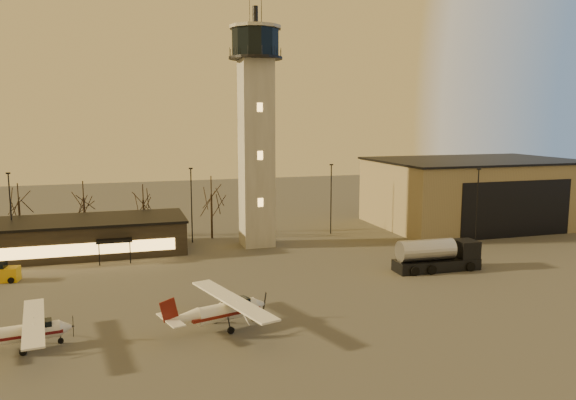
{
  "coord_description": "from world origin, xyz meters",
  "views": [
    {
      "loc": [
        -17.38,
        -40.63,
        16.78
      ],
      "look_at": [
        -0.93,
        13.0,
        8.47
      ],
      "focal_mm": 35.0,
      "sensor_mm": 36.0,
      "label": 1
    }
  ],
  "objects_px": {
    "terminal": "(81,236)",
    "cessna_front": "(228,314)",
    "fuel_truck": "(436,258)",
    "service_cart": "(2,274)",
    "hangar": "(474,192)",
    "cessna_rear": "(29,335)",
    "control_tower": "(256,121)"
  },
  "relations": [
    {
      "from": "cessna_rear",
      "to": "control_tower",
      "type": "bearing_deg",
      "value": 42.23
    },
    {
      "from": "fuel_truck",
      "to": "hangar",
      "type": "bearing_deg",
      "value": 49.12
    },
    {
      "from": "control_tower",
      "to": "service_cart",
      "type": "bearing_deg",
      "value": -163.78
    },
    {
      "from": "cessna_rear",
      "to": "fuel_truck",
      "type": "xyz_separation_m",
      "value": [
        39.99,
        9.92,
        0.39
      ]
    },
    {
      "from": "hangar",
      "to": "terminal",
      "type": "xyz_separation_m",
      "value": [
        -57.99,
        -2.0,
        -3.0
      ]
    },
    {
      "from": "control_tower",
      "to": "fuel_truck",
      "type": "xyz_separation_m",
      "value": [
        15.96,
        -17.81,
        -14.92
      ]
    },
    {
      "from": "service_cart",
      "to": "cessna_front",
      "type": "bearing_deg",
      "value": -35.97
    },
    {
      "from": "hangar",
      "to": "fuel_truck",
      "type": "bearing_deg",
      "value": -132.6
    },
    {
      "from": "service_cart",
      "to": "cessna_rear",
      "type": "bearing_deg",
      "value": -66.7
    },
    {
      "from": "terminal",
      "to": "cessna_rear",
      "type": "relative_size",
      "value": 2.36
    },
    {
      "from": "cessna_front",
      "to": "fuel_truck",
      "type": "relative_size",
      "value": 1.24
    },
    {
      "from": "cessna_rear",
      "to": "cessna_front",
      "type": "bearing_deg",
      "value": -7.51
    },
    {
      "from": "hangar",
      "to": "service_cart",
      "type": "xyz_separation_m",
      "value": [
        -65.13,
        -12.45,
        -4.4
      ]
    },
    {
      "from": "cessna_rear",
      "to": "service_cart",
      "type": "relative_size",
      "value": 3.24
    },
    {
      "from": "control_tower",
      "to": "cessna_front",
      "type": "relative_size",
      "value": 2.71
    },
    {
      "from": "terminal",
      "to": "fuel_truck",
      "type": "distance_m",
      "value": 42.81
    },
    {
      "from": "terminal",
      "to": "service_cart",
      "type": "distance_m",
      "value": 12.74
    },
    {
      "from": "hangar",
      "to": "terminal",
      "type": "distance_m",
      "value": 58.11
    },
    {
      "from": "terminal",
      "to": "cessna_rear",
      "type": "xyz_separation_m",
      "value": [
        -2.03,
        -29.71,
        -1.15
      ]
    },
    {
      "from": "cessna_rear",
      "to": "service_cart",
      "type": "xyz_separation_m",
      "value": [
        -5.1,
        19.26,
        -0.26
      ]
    },
    {
      "from": "cessna_front",
      "to": "service_cart",
      "type": "bearing_deg",
      "value": 119.2
    },
    {
      "from": "cessna_front",
      "to": "fuel_truck",
      "type": "distance_m",
      "value": 27.22
    },
    {
      "from": "terminal",
      "to": "cessna_front",
      "type": "distance_m",
      "value": 32.47
    },
    {
      "from": "hangar",
      "to": "cessna_front",
      "type": "distance_m",
      "value": 55.55
    },
    {
      "from": "control_tower",
      "to": "fuel_truck",
      "type": "height_order",
      "value": "control_tower"
    },
    {
      "from": "terminal",
      "to": "hangar",
      "type": "bearing_deg",
      "value": 1.97
    },
    {
      "from": "hangar",
      "to": "terminal",
      "type": "relative_size",
      "value": 1.2
    },
    {
      "from": "fuel_truck",
      "to": "service_cart",
      "type": "relative_size",
      "value": 2.91
    },
    {
      "from": "terminal",
      "to": "fuel_truck",
      "type": "xyz_separation_m",
      "value": [
        37.95,
        -19.8,
        -0.75
      ]
    },
    {
      "from": "control_tower",
      "to": "fuel_truck",
      "type": "bearing_deg",
      "value": -48.14
    },
    {
      "from": "hangar",
      "to": "cessna_rear",
      "type": "xyz_separation_m",
      "value": [
        -60.03,
        -31.71,
        -4.14
      ]
    },
    {
      "from": "service_cart",
      "to": "terminal",
      "type": "bearing_deg",
      "value": 64.17
    }
  ]
}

